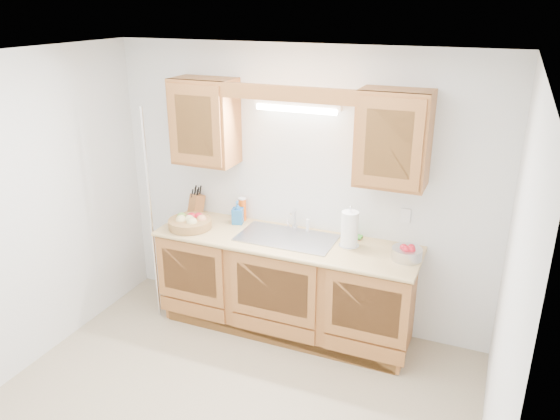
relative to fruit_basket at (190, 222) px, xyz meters
The scene contains 17 objects.
room 1.44m from the fruit_basket, 50.70° to the right, with size 3.52×3.50×2.50m.
base_cabinets 1.03m from the fruit_basket, ahead, with size 2.20×0.60×0.86m, color #A25F2F.
countertop 0.90m from the fruit_basket, ahead, with size 2.30×0.63×0.04m, color tan.
upper_cabinet_left 0.91m from the fruit_basket, 76.43° to the left, with size 0.55×0.33×0.75m, color #A25F2F.
upper_cabinet_right 1.94m from the fruit_basket, ahead, with size 0.55×0.33×0.75m, color #A25F2F.
valance 1.49m from the fruit_basket, ahead, with size 2.20×0.05×0.12m, color #A25F2F.
fluorescent_fixture 1.41m from the fruit_basket, 20.33° to the left, with size 0.76×0.08×0.08m.
sink 0.91m from the fruit_basket, ahead, with size 0.84×0.46×0.36m.
wire_shelf_pole 0.35m from the fruit_basket, 153.86° to the right, with size 0.03×0.03×2.00m, color silver.
outlet_plate 1.89m from the fruit_basket, 12.41° to the left, with size 0.08×0.01×0.12m, color white.
fruit_basket is the anchor object (origin of this frame).
knife_block 0.34m from the fruit_basket, 110.93° to the left, with size 0.14×0.18×0.29m.
orange_canister 0.50m from the fruit_basket, 45.24° to the left, with size 0.08×0.08×0.22m.
soap_bottle 0.44m from the fruit_basket, 36.09° to the left, with size 0.10×0.10×0.22m, color #2166A8.
sponge 1.47m from the fruit_basket, 13.57° to the left, with size 0.13×0.09×0.03m.
paper_towel 1.44m from the fruit_basket, ahead, with size 0.17×0.17×0.36m.
apple_bowl 1.92m from the fruit_basket, ahead, with size 0.27×0.27×0.12m.
Camera 1 is at (1.61, -2.79, 2.82)m, focal length 35.00 mm.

